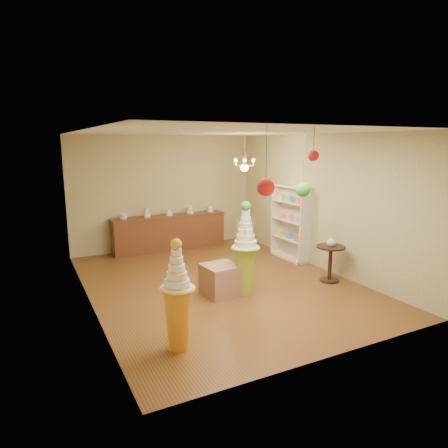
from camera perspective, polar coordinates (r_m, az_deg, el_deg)
name	(u,v)px	position (r m, az deg, el deg)	size (l,w,h in m)	color
floor	(219,283)	(8.21, -0.72, -8.40)	(6.50, 6.50, 0.00)	brown
ceiling	(219,132)	(7.73, -0.78, 13.01)	(6.50, 6.50, 0.00)	beige
wall_back	(165,192)	(10.81, -8.42, 4.49)	(5.00, 0.04, 3.00)	tan
wall_front	(334,248)	(5.19, 15.41, -3.38)	(5.00, 0.04, 3.00)	tan
wall_left	(86,221)	(7.11, -19.13, 0.35)	(0.04, 6.50, 3.00)	tan
wall_right	(319,202)	(9.20, 13.37, 3.09)	(0.04, 6.50, 3.00)	tan
pedestal_green	(245,258)	(7.41, 3.07, -4.93)	(0.60, 0.60, 1.77)	#8BB227
pedestal_orange	(178,308)	(5.58, -6.63, -11.86)	(0.49, 0.49, 1.57)	orange
burlap_riser	(221,280)	(7.54, -0.45, -7.95)	(0.63, 0.63, 0.57)	#946950
sideboard	(170,232)	(10.72, -7.78, -1.10)	(3.04, 0.54, 1.16)	#552C1A
shelving_unit	(290,222)	(9.82, 9.48, 0.22)	(0.33, 1.20, 1.80)	beige
round_table	(330,259)	(8.45, 14.95, -4.79)	(0.65, 0.65, 0.75)	black
vase	(331,241)	(8.36, 15.08, -2.39)	(0.19, 0.19, 0.20)	beige
pom_red_left	(266,187)	(5.07, 5.98, 5.26)	(0.23, 0.23, 0.87)	#423A2F
pom_green_mid	(303,189)	(6.82, 11.20, 4.86)	(0.25, 0.25, 1.09)	#423A2F
pom_red_right	(313,156)	(5.53, 12.64, 9.52)	(0.15, 0.15, 0.45)	#423A2F
chandelier	(244,165)	(9.08, 2.95, 8.37)	(0.54, 0.54, 0.85)	#C98A47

